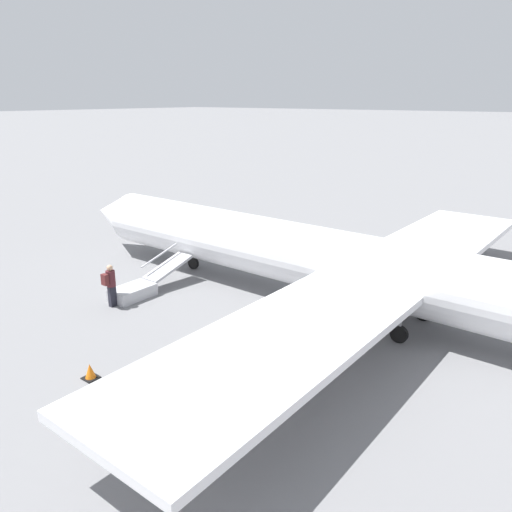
% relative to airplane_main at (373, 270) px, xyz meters
% --- Properties ---
extents(ground_plane, '(600.00, 600.00, 0.00)m').
position_rel_airplane_main_xyz_m(ground_plane, '(0.94, -0.01, -1.96)').
color(ground_plane, slate).
extents(airplane_main, '(31.81, 24.19, 6.57)m').
position_rel_airplane_main_xyz_m(airplane_main, '(0.00, 0.00, 0.00)').
color(airplane_main, white).
rests_on(airplane_main, ground).
extents(boarding_stairs, '(1.11, 4.02, 1.65)m').
position_rel_airplane_main_xyz_m(boarding_stairs, '(8.71, 3.72, -1.59)').
color(boarding_stairs, '#B2B2B7').
rests_on(boarding_stairs, ground).
extents(passenger, '(0.36, 0.54, 1.74)m').
position_rel_airplane_main_xyz_m(passenger, '(8.66, 5.20, -0.96)').
color(passenger, '#23232D').
rests_on(passenger, ground).
extents(traffic_cone_near_stairs, '(0.44, 0.44, 0.48)m').
position_rel_airplane_main_xyz_m(traffic_cone_near_stairs, '(4.72, 8.94, -1.74)').
color(traffic_cone_near_stairs, black).
rests_on(traffic_cone_near_stairs, ground).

